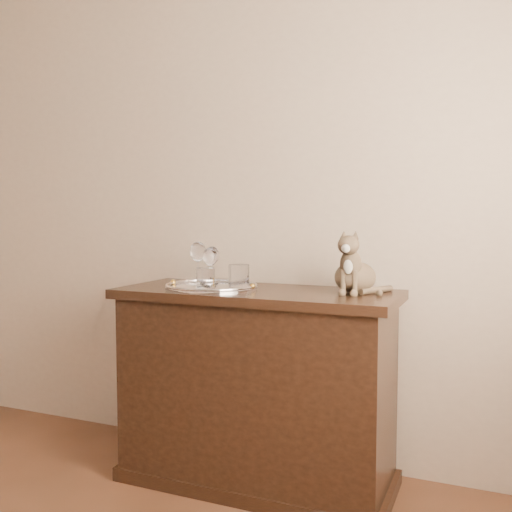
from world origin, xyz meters
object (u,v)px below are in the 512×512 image
Objects in this scene: wine_glass_b at (212,265)px; tumbler_c at (239,276)px; wine_glass_a at (198,263)px; cat at (355,261)px; sideboard at (257,387)px; tumbler_b at (206,278)px; tray at (212,287)px; wine_glass_d at (210,267)px.

tumbler_c is (0.17, -0.08, -0.04)m from wine_glass_b.
wine_glass_a is at bearing -143.25° from wine_glass_b.
cat reaches higher than wine_glass_a.
tumbler_c is at bearing -10.84° from wine_glass_a.
cat is at bearing 9.95° from tumbler_c.
sideboard is 0.52m from tumbler_b.
tray is 4.05× the size of tumbler_c.
wine_glass_a is 0.07m from wine_glass_b.
cat reaches higher than wine_glass_b.
cat is at bearing 3.42° from wine_glass_a.
wine_glass_a is at bearing 129.49° from tumbler_b.
wine_glass_b reaches higher than tray.
tumbler_c reaches higher than sideboard.
wine_glass_a is 0.23m from tumbler_c.
wine_glass_d is at bearing 164.69° from tray.
tumbler_b is at bearing -50.51° from wine_glass_a.
wine_glass_b reaches higher than tumbler_b.
sideboard is 0.58m from wine_glass_b.
sideboard is 6.24× the size of wine_glass_a.
wine_glass_b is 0.18m from tumbler_b.
sideboard is at bearing 27.97° from tumbler_b.
tray is 0.63m from cat.
tumbler_b is (0.06, -0.17, -0.04)m from wine_glass_b.
wine_glass_d is 1.71× the size of tumbler_c.
wine_glass_a is 0.11m from wine_glass_d.
cat is (0.49, 0.09, 0.07)m from tumbler_c.
wine_glass_d is 0.63m from cat.
sideboard is at bearing -5.55° from wine_glass_a.
tray is at bearing 97.13° from tumbler_b.
wine_glass_b is at bearing 164.66° from sideboard.
tray reaches higher than sideboard.
tray is 2.36× the size of wine_glass_b.
cat reaches higher than wine_glass_d.
sideboard is 0.61m from wine_glass_a.
sideboard is at bearing -15.34° from wine_glass_b.
wine_glass_b is at bearing 108.24° from tumbler_b.
wine_glass_a is at bearing 148.08° from wine_glass_d.
tray is at bearing -167.41° from cat.
wine_glass_b is at bearing 154.51° from tumbler_c.
wine_glass_d is (-0.21, -0.03, 0.52)m from sideboard.
sideboard is at bearing 7.60° from wine_glass_d.
tumbler_c is 0.50m from cat.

